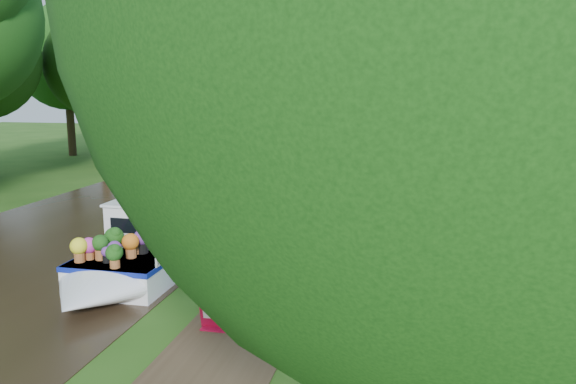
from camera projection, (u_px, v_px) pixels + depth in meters
The scene contains 15 objects.
ground at pixel (261, 246), 17.24m from camera, with size 100.00×100.00×0.00m, color #254E13.
canal_water at pixel (86, 234), 18.54m from camera, with size 10.00×100.00×0.02m, color black.
towpath at pixel (299, 247), 16.98m from camera, with size 2.20×100.00×0.03m, color #42311F.
plant_boat at pixel (190, 216), 17.46m from camera, with size 2.29×13.52×2.22m.
tree_near_overhang at pixel (397, 30), 18.13m from camera, with size 5.52×5.28×8.99m.
tree_near_mid at pixel (418, 55), 29.53m from camera, with size 6.90×6.60×9.40m.
tree_near_far at pixel (411, 54), 40.07m from camera, with size 7.59×7.26×10.30m.
tree_far_c at pixel (100, 56), 32.44m from camera, with size 7.13×6.82×9.59m.
tree_far_d at pixel (153, 51), 42.20m from camera, with size 8.05×7.70×10.85m.
tree_far_h at pixel (66, 51), 38.32m from camera, with size 7.82×7.48×10.49m.
second_boat at pixel (298, 154), 35.77m from camera, with size 2.67×6.95×1.31m.
sandwich_board at pixel (217, 305), 11.24m from camera, with size 0.66×0.52×1.06m.
pedestrian_pink at pixel (373, 146), 37.54m from camera, with size 0.62×0.41×1.71m, color #E45EAE.
pedestrian_dark at pixel (366, 144), 39.30m from camera, with size 0.75×0.58×1.54m, color black.
verge_plant at pixel (283, 210), 21.19m from camera, with size 0.40×0.35×0.45m, color #216E2A.
Camera 1 is at (4.47, -16.04, 4.84)m, focal length 35.00 mm.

